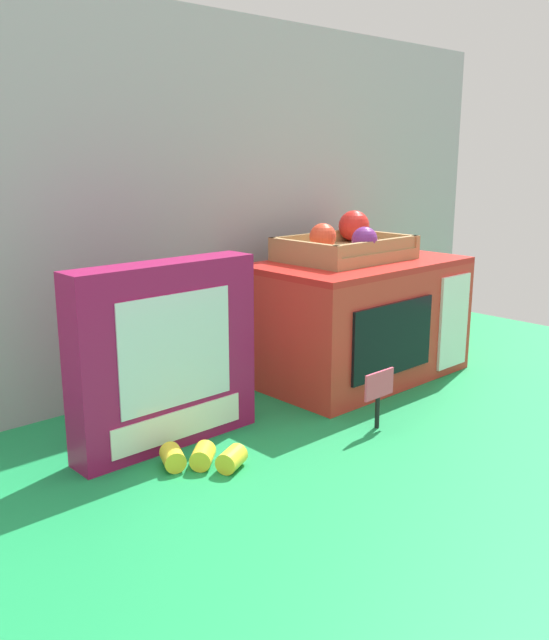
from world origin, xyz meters
The scene contains 7 objects.
ground_plane centered at (0.00, 0.00, 0.00)m, with size 1.70×1.70×0.00m, color #198C47.
display_back_panel centered at (0.00, 0.27, 0.36)m, with size 1.61×0.03×0.72m, color #A0A3A8.
toy_microwave centered at (0.15, 0.05, 0.12)m, with size 0.44×0.27×0.24m.
food_groups_crate centered at (0.15, 0.09, 0.27)m, with size 0.26×0.19×0.09m.
cookie_set_box centered at (-0.33, 0.03, 0.15)m, with size 0.31×0.06×0.29m.
price_sign centered at (-0.04, -0.16, 0.07)m, with size 0.07×0.01×0.10m.
loose_toy_banana centered at (-0.34, -0.08, 0.02)m, with size 0.11×0.11×0.03m.
Camera 1 is at (-0.89, -0.83, 0.45)m, focal length 38.32 mm.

